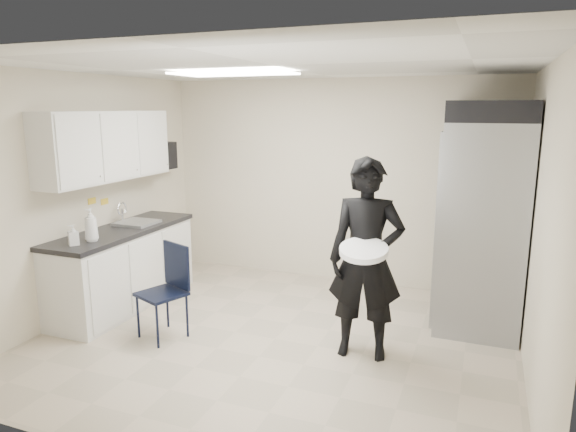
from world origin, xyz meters
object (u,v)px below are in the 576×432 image
at_px(man_tuxedo, 366,259).
at_px(commercial_fridge, 483,224).
at_px(lower_counter, 124,269).
at_px(folding_chair, 161,294).

bearing_deg(man_tuxedo, commercial_fridge, 45.74).
bearing_deg(man_tuxedo, lower_counter, 168.94).
height_order(commercial_fridge, folding_chair, commercial_fridge).
height_order(folding_chair, man_tuxedo, man_tuxedo).
xyz_separation_m(lower_counter, commercial_fridge, (3.78, 1.07, 0.62)).
height_order(lower_counter, man_tuxedo, man_tuxedo).
height_order(lower_counter, folding_chair, folding_chair).
relative_size(commercial_fridge, man_tuxedo, 1.15).
relative_size(lower_counter, folding_chair, 2.11).
distance_m(folding_chair, man_tuxedo, 2.02).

